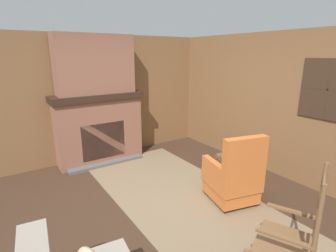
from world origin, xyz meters
TOP-DOWN VIEW (x-y plane):
  - ground_plane at (0.00, 0.00)m, footprint 14.00×14.00m
  - wood_panel_wall_left at (-2.38, 0.00)m, footprint 0.06×5.30m
  - wood_panel_wall_back at (0.02, 2.38)m, footprint 5.30×0.09m
  - fireplace_hearth at (-2.12, 0.00)m, footprint 0.65×1.70m
  - chimney_breast at (-2.13, 0.00)m, footprint 0.39×1.40m
  - area_rug at (-0.07, 0.49)m, footprint 3.86×1.73m
  - armchair at (0.39, 1.01)m, footprint 0.78×0.75m
  - rocking_chair at (1.65, 0.36)m, footprint 0.93×0.76m
  - firewood_stack at (-0.56, 1.90)m, footprint 0.39×0.39m
  - oil_lamp_vase at (-2.17, -0.56)m, footprint 0.10×0.10m
  - storage_case at (-2.17, 0.21)m, footprint 0.15×0.27m

SIDE VIEW (x-z plane):
  - ground_plane at x=0.00m, z-range 0.00..0.00m
  - area_rug at x=-0.07m, z-range 0.00..0.01m
  - firewood_stack at x=-0.56m, z-range 0.00..0.21m
  - armchair at x=0.39m, z-range -0.15..0.89m
  - rocking_chair at x=1.65m, z-range -0.17..1.00m
  - fireplace_hearth at x=-2.12m, z-range 0.00..1.33m
  - wood_panel_wall_left at x=-2.38m, z-range 0.00..2.41m
  - wood_panel_wall_back at x=0.02m, z-range 0.01..2.42m
  - storage_case at x=-2.17m, z-range 1.33..1.48m
  - oil_lamp_vase at x=-2.17m, z-range 1.30..1.54m
  - chimney_breast at x=-2.13m, z-range 1.33..2.39m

